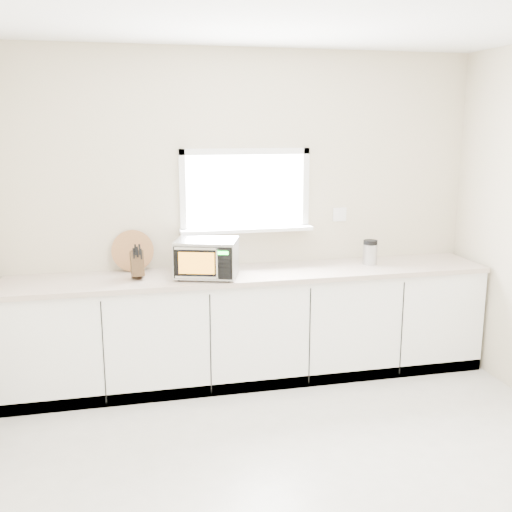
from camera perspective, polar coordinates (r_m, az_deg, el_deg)
name	(u,v)px	position (r m, az deg, el deg)	size (l,w,h in m)	color
ground	(317,495)	(3.73, 5.86, -21.69)	(4.00, 4.00, 0.00)	beige
back_wall	(245,213)	(5.07, -1.07, 4.16)	(4.00, 0.17, 2.70)	beige
cabinets	(253,328)	(5.01, -0.32, -6.83)	(3.92, 0.60, 0.88)	white
countertop	(253,274)	(4.87, -0.30, -1.74)	(3.92, 0.64, 0.04)	beige
microwave	(207,258)	(4.68, -4.72, -0.16)	(0.55, 0.49, 0.30)	black
knife_block	(137,263)	(4.72, -11.26, -0.70)	(0.11, 0.20, 0.28)	#402C16
cutting_board	(133,251)	(4.96, -11.67, 0.50)	(0.34, 0.34, 0.02)	#A97441
coffee_grinder	(370,252)	(5.20, 10.80, 0.37)	(0.15, 0.15, 0.21)	#ABADB2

